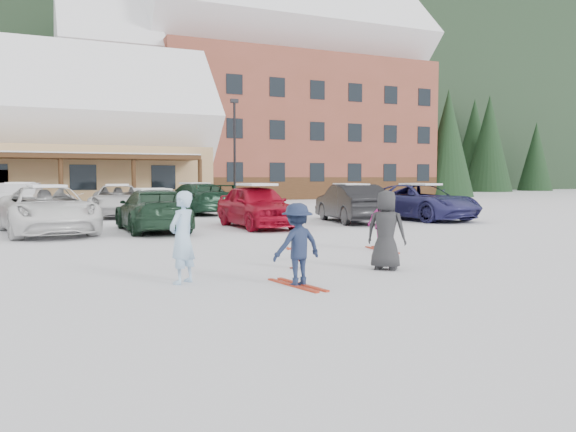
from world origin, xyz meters
name	(u,v)px	position (x,y,z in m)	size (l,w,h in m)	color
ground	(294,271)	(0.00, 0.00, 0.00)	(160.00, 160.00, 0.00)	silver
forested_hillside	(70,66)	(0.00, 85.00, 19.00)	(300.00, 70.00, 38.00)	black
alpine_hotel	(266,102)	(14.27, 38.00, 8.63)	(31.48, 14.01, 21.48)	brown
lamp_post	(235,146)	(6.99, 24.91, 3.82)	(0.50, 0.25, 6.82)	black
conifer_1	(448,129)	(30.00, 32.00, 6.26)	(4.84, 4.84, 11.22)	black
conifer_3	(162,142)	(6.00, 44.00, 5.12)	(3.96, 3.96, 9.18)	black
conifer_4	(397,137)	(34.00, 46.00, 6.54)	(5.06, 5.06, 11.73)	black
adult_skier	(182,237)	(-2.29, -0.41, 0.80)	(0.58, 0.38, 1.59)	#A1C9ED
toddler_red	(294,250)	(0.13, 0.29, 0.38)	(0.37, 0.29, 0.76)	red
child_navy	(297,245)	(-0.58, -1.38, 0.70)	(0.90, 0.52, 1.39)	#18223E
skis_child_navy	(297,285)	(-0.58, -1.38, 0.01)	(0.20, 1.40, 0.03)	#AE2F18
child_magenta	(382,224)	(3.25, 1.90, 0.66)	(0.78, 0.32, 1.33)	#C72A91
skis_child_magenta	(382,250)	(3.25, 1.90, 0.01)	(0.20, 1.40, 0.03)	#AE2F18
bystander_dark	(386,230)	(1.71, -0.59, 0.79)	(0.77, 0.50, 1.57)	#28282A
parked_car_2	(47,210)	(-4.34, 9.74, 0.77)	(2.57, 5.56, 1.55)	white
parked_car_3	(153,210)	(-1.09, 9.17, 0.71)	(1.98, 4.88, 1.42)	#1C3725
parked_car_4	(257,206)	(2.61, 9.11, 0.78)	(1.85, 4.59, 1.57)	#A50A20
parked_car_5	(351,203)	(6.89, 9.77, 0.77)	(1.62, 4.65, 1.53)	black
parked_car_6	(420,202)	(10.32, 9.82, 0.76)	(2.53, 5.49, 1.52)	navy
parked_car_9	(21,201)	(-5.35, 17.61, 0.78)	(1.65, 4.74, 1.56)	silver
parked_car_10	(118,201)	(-1.30, 16.86, 0.73)	(2.43, 5.28, 1.47)	silver
parked_car_11	(195,199)	(2.37, 17.19, 0.76)	(2.13, 5.24, 1.52)	#143221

